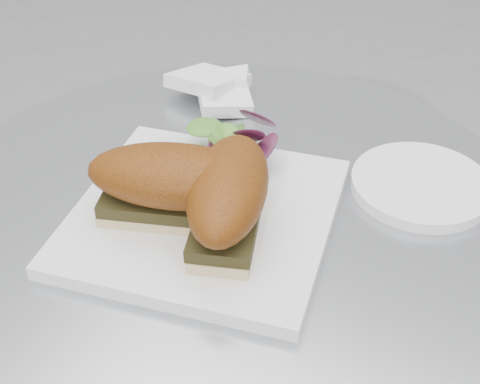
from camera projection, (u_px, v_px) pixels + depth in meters
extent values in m
cylinder|color=silver|center=(228.00, 217.00, 0.74)|extent=(0.70, 0.70, 0.02)
cube|color=white|center=(204.00, 215.00, 0.71)|extent=(0.32, 0.32, 0.02)
cube|color=#DBC089|center=(178.00, 211.00, 0.69)|extent=(0.17, 0.12, 0.01)
cube|color=black|center=(177.00, 200.00, 0.69)|extent=(0.17, 0.12, 0.01)
ellipsoid|color=#6C360A|center=(176.00, 176.00, 0.67)|extent=(0.20, 0.15, 0.06)
cube|color=#DBC089|center=(229.00, 223.00, 0.68)|extent=(0.11, 0.16, 0.01)
cube|color=black|center=(229.00, 212.00, 0.67)|extent=(0.11, 0.16, 0.01)
ellipsoid|color=#6C360A|center=(229.00, 188.00, 0.65)|extent=(0.14, 0.19, 0.06)
cylinder|color=white|center=(421.00, 185.00, 0.76)|extent=(0.16, 0.16, 0.01)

